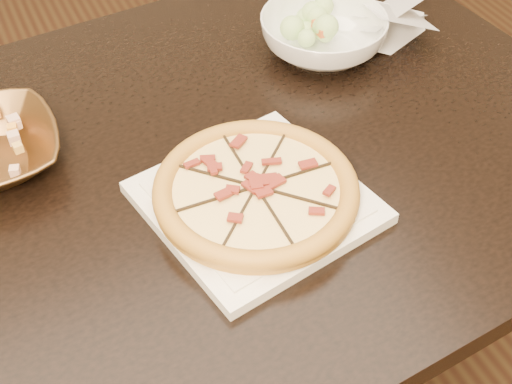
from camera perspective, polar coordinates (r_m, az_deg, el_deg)
floor at (r=1.79m, az=-1.75°, el=-11.95°), size 4.00×4.00×0.02m
dining_table at (r=1.15m, az=-6.90°, el=-1.84°), size 1.53×1.07×0.75m
plate at (r=1.02m, az=-0.00°, el=-0.78°), size 0.33×0.33×0.02m
pizza at (r=1.00m, az=-0.00°, el=0.16°), size 0.29×0.29×0.03m
salad_bowl at (r=1.32m, az=5.40°, el=12.43°), size 0.27×0.27×0.07m
salad at (r=1.29m, az=5.48°, el=14.41°), size 0.08×0.11×0.04m
cling_film at (r=1.40m, az=10.50°, el=13.36°), size 0.17×0.15×0.05m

